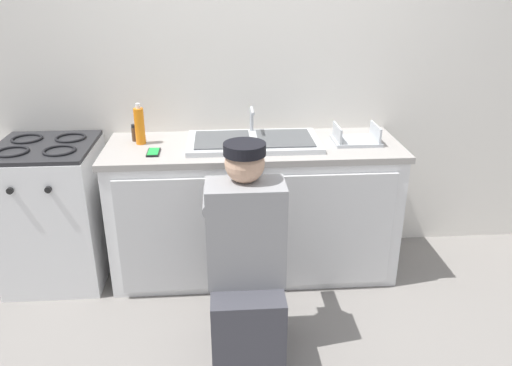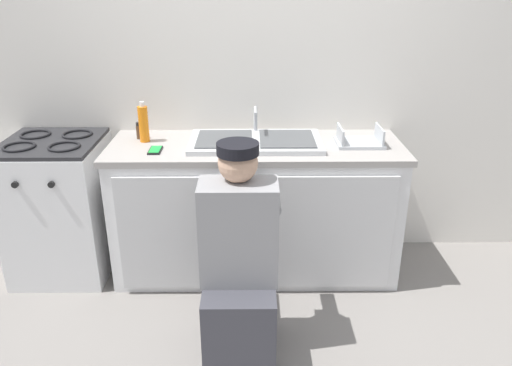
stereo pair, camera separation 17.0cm
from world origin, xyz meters
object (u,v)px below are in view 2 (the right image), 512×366
object	(u,v)px
soap_bottle_orange	(144,124)
spice_bottle_pepper	(139,131)
plumber_person	(239,269)
sink_double_basin	(256,141)
stove_range	(61,207)
cell_phone	(155,150)
dish_rack_tray	(359,141)

from	to	relation	value
soap_bottle_orange	spice_bottle_pepper	distance (m)	0.10
spice_bottle_pepper	plumber_person	bearing A→B (deg)	-54.16
plumber_person	soap_bottle_orange	bearing A→B (deg)	125.81
sink_double_basin	soap_bottle_orange	world-z (taller)	soap_bottle_orange
stove_range	sink_double_basin	bearing A→B (deg)	0.10
stove_range	cell_phone	distance (m)	0.79
sink_double_basin	plumber_person	bearing A→B (deg)	-96.68
stove_range	spice_bottle_pepper	size ratio (longest dim) A/B	8.58
sink_double_basin	soap_bottle_orange	size ratio (longest dim) A/B	3.20
cell_phone	plumber_person	bearing A→B (deg)	-52.07
cell_phone	spice_bottle_pepper	distance (m)	0.28
sink_double_basin	cell_phone	size ratio (longest dim) A/B	5.71
plumber_person	dish_rack_tray	size ratio (longest dim) A/B	3.94
cell_phone	dish_rack_tray	bearing A→B (deg)	5.19
soap_bottle_orange	spice_bottle_pepper	size ratio (longest dim) A/B	2.38
sink_double_basin	cell_phone	bearing A→B (deg)	-168.11
stove_range	cell_phone	xyz separation A→B (m)	(0.66, -0.12, 0.42)
cell_phone	dish_rack_tray	world-z (taller)	dish_rack_tray
sink_double_basin	cell_phone	world-z (taller)	sink_double_basin
stove_range	dish_rack_tray	size ratio (longest dim) A/B	3.22
plumber_person	cell_phone	distance (m)	0.91
dish_rack_tray	sink_double_basin	bearing A→B (deg)	178.77
stove_range	spice_bottle_pepper	distance (m)	0.71
soap_bottle_orange	dish_rack_tray	xyz separation A→B (m)	(1.31, -0.07, -0.09)
stove_range	dish_rack_tray	xyz separation A→B (m)	(1.88, -0.01, 0.44)
plumber_person	dish_rack_tray	world-z (taller)	plumber_person
dish_rack_tray	soap_bottle_orange	bearing A→B (deg)	176.84
cell_phone	spice_bottle_pepper	world-z (taller)	spice_bottle_pepper
sink_double_basin	plumber_person	xyz separation A→B (m)	(-0.09, -0.77, -0.42)
plumber_person	spice_bottle_pepper	size ratio (longest dim) A/B	10.52
sink_double_basin	stove_range	world-z (taller)	sink_double_basin
dish_rack_tray	spice_bottle_pepper	bearing A→B (deg)	174.47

